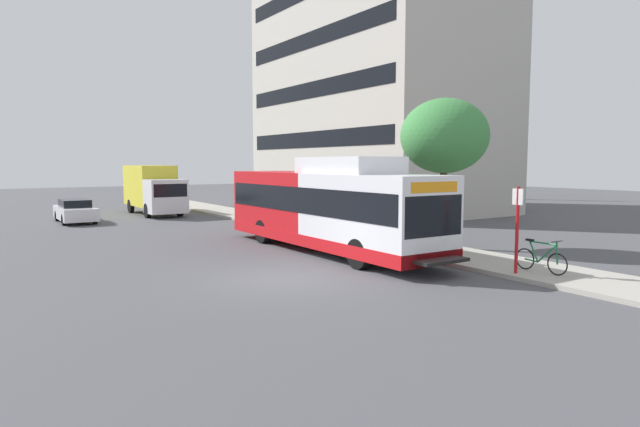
% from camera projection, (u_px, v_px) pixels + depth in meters
% --- Properties ---
extents(ground_plane, '(120.00, 120.00, 0.00)m').
position_uv_depth(ground_plane, '(191.00, 245.00, 22.66)').
color(ground_plane, '#4C4C51').
extents(sidewalk_curb, '(3.00, 56.00, 0.14)m').
position_uv_depth(sidewalk_curb, '(353.00, 236.00, 24.79)').
color(sidewalk_curb, '#A8A399').
rests_on(sidewalk_curb, ground).
extents(transit_bus, '(2.58, 12.25, 3.65)m').
position_uv_depth(transit_bus, '(327.00, 208.00, 20.85)').
color(transit_bus, white).
rests_on(transit_bus, ground).
extents(bus_stop_sign_pole, '(0.10, 0.36, 2.60)m').
position_uv_depth(bus_stop_sign_pole, '(517.00, 223.00, 16.00)').
color(bus_stop_sign_pole, red).
rests_on(bus_stop_sign_pole, sidewalk_curb).
extents(bicycle_parked, '(0.52, 1.76, 1.02)m').
position_uv_depth(bicycle_parked, '(541.00, 258.00, 16.23)').
color(bicycle_parked, black).
rests_on(bicycle_parked, sidewalk_curb).
extents(street_tree_near_stop, '(3.49, 3.49, 5.85)m').
position_uv_depth(street_tree_near_stop, '(444.00, 136.00, 21.33)').
color(street_tree_near_stop, '#4C3823').
rests_on(street_tree_near_stop, sidewalk_curb).
extents(parked_car_far_lane, '(1.80, 4.50, 1.33)m').
position_uv_depth(parked_car_far_lane, '(75.00, 211.00, 31.09)').
color(parked_car_far_lane, silver).
rests_on(parked_car_far_lane, ground).
extents(box_truck_background, '(2.32, 7.01, 3.25)m').
position_uv_depth(box_truck_background, '(153.00, 188.00, 35.85)').
color(box_truck_background, silver).
rests_on(box_truck_background, ground).
extents(apartment_tower_backdrop, '(10.82, 18.42, 26.81)m').
position_uv_depth(apartment_tower_backdrop, '(375.00, 25.00, 38.92)').
color(apartment_tower_backdrop, '#BCB7AD').
rests_on(apartment_tower_backdrop, ground).
extents(lattice_comm_tower, '(1.10, 1.10, 24.85)m').
position_uv_depth(lattice_comm_tower, '(311.00, 118.00, 56.30)').
color(lattice_comm_tower, '#B7B7BC').
rests_on(lattice_comm_tower, ground).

